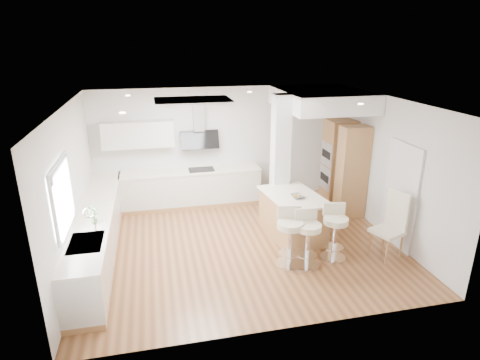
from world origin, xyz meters
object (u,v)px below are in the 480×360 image
object	(u,v)px
bar_stool_c	(335,229)
bar_stool_b	(308,236)
peninsula	(293,215)
bar_stool_a	(290,234)
dining_chair	(392,222)

from	to	relation	value
bar_stool_c	bar_stool_b	bearing A→B (deg)	-155.23
peninsula	bar_stool_c	bearing A→B (deg)	-73.65
bar_stool_a	dining_chair	size ratio (longest dim) A/B	0.86
dining_chair	bar_stool_b	bearing A→B (deg)	160.87
bar_stool_b	dining_chair	size ratio (longest dim) A/B	0.83
peninsula	bar_stool_a	world-z (taller)	bar_stool_a
bar_stool_b	dining_chair	xyz separation A→B (m)	(1.66, 0.02, 0.09)
peninsula	dining_chair	bearing A→B (deg)	-44.35
bar_stool_a	bar_stool_c	distance (m)	0.88
peninsula	bar_stool_c	size ratio (longest dim) A/B	1.54
bar_stool_a	bar_stool_c	world-z (taller)	bar_stool_a
bar_stool_b	bar_stool_c	distance (m)	0.61
bar_stool_a	bar_stool_c	xyz separation A→B (m)	(0.88, 0.05, -0.03)
bar_stool_a	peninsula	bearing A→B (deg)	78.28
peninsula	bar_stool_c	world-z (taller)	bar_stool_c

